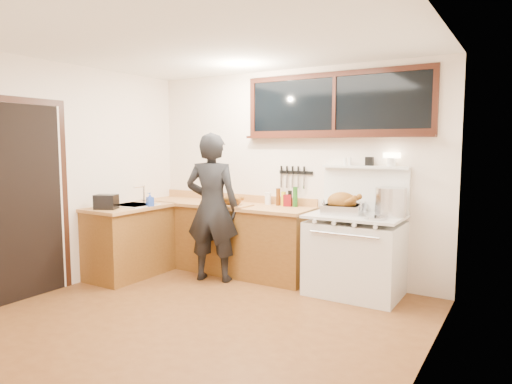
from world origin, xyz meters
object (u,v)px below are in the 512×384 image
Objects in this scene: cutting_board at (233,202)px; roast_turkey at (342,205)px; vintage_stove at (355,253)px; man at (212,207)px.

roast_turkey reaches higher than cutting_board.
man reaches higher than vintage_stove.
roast_turkey is (-0.15, -0.03, 0.53)m from vintage_stove.
man is at bearing -116.04° from cutting_board.
vintage_stove reaches higher than cutting_board.
vintage_stove is 0.56m from roast_turkey.
cutting_board is (-1.55, -0.13, 0.49)m from vintage_stove.
man reaches higher than roast_turkey.
vintage_stove reaches higher than roast_turkey.
cutting_board is at bearing -175.65° from roast_turkey.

